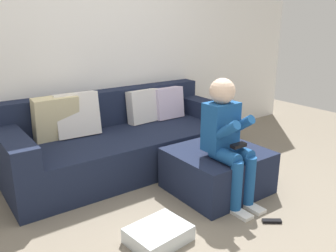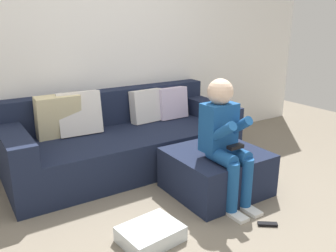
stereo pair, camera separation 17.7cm
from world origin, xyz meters
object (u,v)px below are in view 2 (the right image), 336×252
object	(u,v)px
remote_near_ottoman	(268,224)
couch_sectional	(123,139)
person_seated	(225,136)
storage_bin	(150,234)
ottoman	(216,171)

from	to	relation	value
remote_near_ottoman	couch_sectional	bearing A→B (deg)	141.52
remote_near_ottoman	person_seated	bearing A→B (deg)	132.31
couch_sectional	storage_bin	size ratio (longest dim) A/B	5.71
person_seated	remote_near_ottoman	size ratio (longest dim) A/B	7.13
ottoman	person_seated	size ratio (longest dim) A/B	0.76
storage_bin	person_seated	bearing A→B (deg)	11.27
storage_bin	couch_sectional	bearing A→B (deg)	72.17
remote_near_ottoman	storage_bin	bearing A→B (deg)	-163.56
couch_sectional	storage_bin	distance (m)	1.44
storage_bin	remote_near_ottoman	xyz separation A→B (m)	(0.87, -0.32, -0.05)
person_seated	storage_bin	size ratio (longest dim) A/B	2.55
couch_sectional	person_seated	distance (m)	1.28
ottoman	person_seated	world-z (taller)	person_seated
couch_sectional	person_seated	xyz separation A→B (m)	(0.39, -1.18, 0.30)
storage_bin	remote_near_ottoman	world-z (taller)	storage_bin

